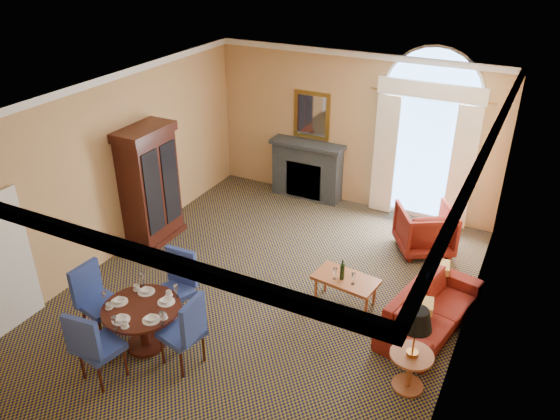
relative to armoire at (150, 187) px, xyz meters
The scene contains 12 objects.
ground 2.98m from the armoire, 12.31° to the right, with size 7.50×7.50×0.00m, color #101133.
room_envelope 3.06m from the armoire, ahead, with size 6.04×7.52×3.45m.
armoire is the anchor object (origin of this frame).
dining_table 3.09m from the armoire, 54.01° to the right, with size 1.09×1.09×0.88m.
dining_chair_north 2.51m from the armoire, 42.60° to the right, with size 0.65×0.65×1.12m.
dining_chair_south 3.72m from the armoire, 62.83° to the right, with size 0.58×0.58×1.12m.
dining_chair_east 3.61m from the armoire, 44.05° to the right, with size 0.60×0.60×1.12m.
dining_chair_west 2.73m from the armoire, 68.74° to the right, with size 0.59×0.59×1.12m.
sofa 5.33m from the armoire, ahead, with size 2.06×0.81×0.60m, color maroon.
armchair 5.06m from the armoire, 22.19° to the left, with size 0.93×0.96×0.87m, color maroon.
coffee_table 4.01m from the armoire, ahead, with size 1.04×0.67×0.84m.
side_table 5.54m from the armoire, 16.11° to the right, with size 0.55×0.55×1.22m.
Camera 1 is at (3.49, -6.33, 5.35)m, focal length 35.00 mm.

